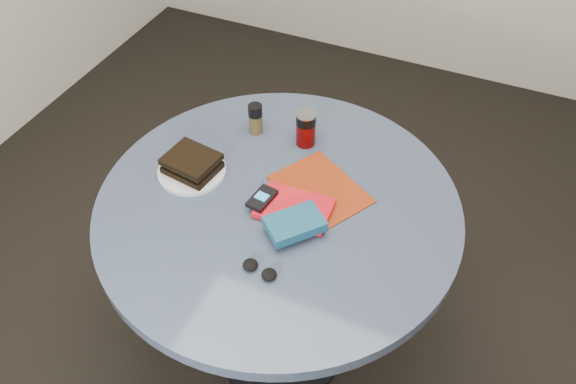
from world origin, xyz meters
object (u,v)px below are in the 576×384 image
at_px(red_book, 294,208).
at_px(headphones, 260,270).
at_px(sandwich, 192,163).
at_px(soda_can, 306,128).
at_px(pepper_grinder, 256,119).
at_px(plate, 192,171).
at_px(table, 279,240).
at_px(magazine, 320,189).
at_px(novel, 295,224).
at_px(mp3_player, 262,198).

height_order(red_book, headphones, same).
distance_m(sandwich, headphones, 0.41).
bearing_deg(soda_can, pepper_grinder, -175.84).
bearing_deg(plate, table, -1.07).
height_order(table, soda_can, soda_can).
xyz_separation_m(magazine, red_book, (-0.03, -0.10, 0.01)).
height_order(table, headphones, headphones).
bearing_deg(headphones, sandwich, 143.89).
distance_m(pepper_grinder, red_book, 0.36).
xyz_separation_m(soda_can, headphones, (0.08, -0.49, -0.05)).
xyz_separation_m(novel, mp3_player, (-0.12, 0.05, -0.01)).
bearing_deg(red_book, headphones, -92.65).
distance_m(magazine, headphones, 0.32).
xyz_separation_m(pepper_grinder, red_book, (0.24, -0.26, -0.04)).
bearing_deg(magazine, pepper_grinder, -178.95).
distance_m(plate, pepper_grinder, 0.26).
bearing_deg(novel, red_book, 65.29).
xyz_separation_m(red_book, headphones, (0.00, -0.22, -0.00)).
bearing_deg(table, sandwich, 178.83).
height_order(soda_can, headphones, soda_can).
bearing_deg(table, mp3_player, -137.66).
bearing_deg(headphones, novel, 79.50).
height_order(table, plate, plate).
height_order(table, red_book, red_book).
xyz_separation_m(plate, pepper_grinder, (0.09, 0.24, 0.04)).
height_order(plate, sandwich, sandwich).
xyz_separation_m(sandwich, soda_can, (0.24, 0.25, 0.02)).
bearing_deg(headphones, red_book, 90.71).
distance_m(novel, headphones, 0.15).
bearing_deg(pepper_grinder, novel, -50.43).
bearing_deg(red_book, soda_can, 103.03).
height_order(pepper_grinder, magazine, pepper_grinder).
xyz_separation_m(red_book, novel, (0.03, -0.07, 0.02)).
height_order(plate, mp3_player, mp3_player).
relative_size(soda_can, magazine, 0.44).
height_order(sandwich, red_book, sandwich).
xyz_separation_m(plate, headphones, (0.33, -0.24, 0.00)).
bearing_deg(red_book, magazine, 68.09).
xyz_separation_m(sandwich, red_book, (0.32, -0.02, -0.02)).
relative_size(red_book, novel, 1.35).
xyz_separation_m(table, soda_can, (-0.02, 0.26, 0.22)).
bearing_deg(table, pepper_grinder, 127.17).
distance_m(plate, red_book, 0.33).
relative_size(sandwich, magazine, 0.61).
distance_m(magazine, novel, 0.17).
bearing_deg(mp3_player, red_book, 9.89).
relative_size(table, plate, 5.10).
distance_m(sandwich, novel, 0.37).
xyz_separation_m(soda_can, magazine, (0.11, -0.17, -0.05)).
relative_size(sandwich, red_book, 0.80).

